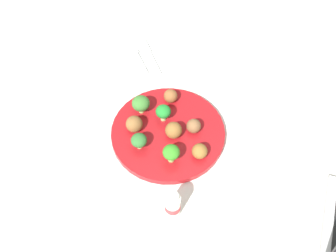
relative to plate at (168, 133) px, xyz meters
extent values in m
plane|color=silver|center=(0.00, 0.00, -0.01)|extent=(4.00, 4.00, 0.00)
cylinder|color=maroon|center=(0.00, 0.00, 0.00)|extent=(0.28, 0.28, 0.02)
cylinder|color=#AAD06F|center=(0.08, 0.05, 0.02)|extent=(0.01, 0.01, 0.02)
ellipsoid|color=#376E2C|center=(0.08, 0.05, 0.04)|extent=(0.04, 0.04, 0.04)
cylinder|color=#A3BF6D|center=(-0.02, 0.08, 0.01)|extent=(0.01, 0.01, 0.01)
ellipsoid|color=#2D642C|center=(-0.02, 0.08, 0.03)|extent=(0.04, 0.04, 0.03)
cylinder|color=#96C474|center=(0.04, 0.00, 0.02)|extent=(0.01, 0.01, 0.02)
ellipsoid|color=#1E7B2A|center=(0.04, 0.00, 0.04)|extent=(0.04, 0.04, 0.03)
cylinder|color=#91CB66|center=(-0.08, 0.02, 0.02)|extent=(0.01, 0.01, 0.02)
ellipsoid|color=#328322|center=(-0.08, 0.02, 0.04)|extent=(0.04, 0.04, 0.03)
sphere|color=brown|center=(-0.09, -0.05, 0.03)|extent=(0.04, 0.04, 0.04)
sphere|color=brown|center=(-0.02, -0.06, 0.03)|extent=(0.04, 0.04, 0.04)
sphere|color=brown|center=(0.09, -0.04, 0.03)|extent=(0.04, 0.04, 0.04)
sphere|color=brown|center=(-0.02, -0.01, 0.03)|extent=(0.04, 0.04, 0.04)
sphere|color=brown|center=(0.03, 0.08, 0.03)|extent=(0.04, 0.04, 0.04)
cube|color=white|center=(0.27, -0.02, -0.01)|extent=(0.18, 0.14, 0.01)
cube|color=silver|center=(0.25, 0.00, 0.00)|extent=(0.09, 0.02, 0.01)
cube|color=silver|center=(0.31, 0.01, 0.00)|extent=(0.03, 0.02, 0.01)
cube|color=silver|center=(0.24, -0.03, 0.00)|extent=(0.09, 0.02, 0.01)
cube|color=silver|center=(0.32, -0.03, 0.00)|extent=(0.06, 0.02, 0.01)
cylinder|color=white|center=(-0.20, 0.05, 0.03)|extent=(0.03, 0.03, 0.07)
cylinder|color=red|center=(-0.20, 0.05, 0.02)|extent=(0.03, 0.03, 0.02)
cylinder|color=silver|center=(-0.20, 0.05, 0.06)|extent=(0.02, 0.02, 0.01)
camera|label=1|loc=(-0.53, 0.17, 0.79)|focal=41.97mm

